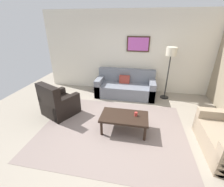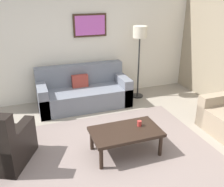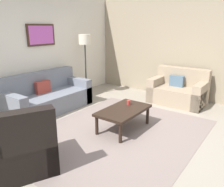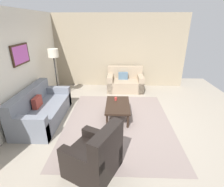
{
  "view_description": "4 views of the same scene",
  "coord_description": "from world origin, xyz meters",
  "px_view_note": "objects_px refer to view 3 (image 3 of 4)",
  "views": [
    {
      "loc": [
        0.57,
        -3.0,
        2.39
      ],
      "look_at": [
        -0.09,
        0.41,
        0.77
      ],
      "focal_mm": 24.63,
      "sensor_mm": 36.0,
      "label": 1
    },
    {
      "loc": [
        -1.07,
        -3.1,
        2.45
      ],
      "look_at": [
        0.23,
        0.54,
        0.84
      ],
      "focal_mm": 39.92,
      "sensor_mm": 36.0,
      "label": 2
    },
    {
      "loc": [
        -3.04,
        -2.14,
        1.91
      ],
      "look_at": [
        0.34,
        0.34,
        0.64
      ],
      "focal_mm": 35.72,
      "sensor_mm": 36.0,
      "label": 3
    },
    {
      "loc": [
        -3.9,
        0.03,
        2.47
      ],
      "look_at": [
        0.3,
        0.18,
        0.72
      ],
      "focal_mm": 27.48,
      "sensor_mm": 36.0,
      "label": 4
    }
  ],
  "objects_px": {
    "couch_loveseat": "(179,91)",
    "armchair_leather": "(23,151)",
    "cup": "(129,103)",
    "couch_main": "(46,98)",
    "framed_artwork": "(41,35)",
    "coffee_table": "(124,111)",
    "lamp_standing": "(85,46)"
  },
  "relations": [
    {
      "from": "armchair_leather",
      "to": "coffee_table",
      "type": "xyz_separation_m",
      "value": [
        1.9,
        -0.36,
        0.05
      ]
    },
    {
      "from": "couch_loveseat",
      "to": "coffee_table",
      "type": "bearing_deg",
      "value": 172.79
    },
    {
      "from": "couch_loveseat",
      "to": "coffee_table",
      "type": "relative_size",
      "value": 1.23
    },
    {
      "from": "couch_loveseat",
      "to": "cup",
      "type": "distance_m",
      "value": 1.95
    },
    {
      "from": "lamp_standing",
      "to": "framed_artwork",
      "type": "height_order",
      "value": "framed_artwork"
    },
    {
      "from": "lamp_standing",
      "to": "cup",
      "type": "bearing_deg",
      "value": -114.62
    },
    {
      "from": "couch_loveseat",
      "to": "cup",
      "type": "relative_size",
      "value": 15.17
    },
    {
      "from": "cup",
      "to": "coffee_table",
      "type": "bearing_deg",
      "value": -167.67
    },
    {
      "from": "cup",
      "to": "lamp_standing",
      "type": "relative_size",
      "value": 0.05
    },
    {
      "from": "framed_artwork",
      "to": "couch_main",
      "type": "bearing_deg",
      "value": -128.14
    },
    {
      "from": "couch_loveseat",
      "to": "framed_artwork",
      "type": "height_order",
      "value": "framed_artwork"
    },
    {
      "from": "cup",
      "to": "armchair_leather",
      "type": "bearing_deg",
      "value": 171.94
    },
    {
      "from": "armchair_leather",
      "to": "cup",
      "type": "xyz_separation_m",
      "value": [
        2.16,
        -0.31,
        0.15
      ]
    },
    {
      "from": "couch_main",
      "to": "cup",
      "type": "height_order",
      "value": "couch_main"
    },
    {
      "from": "couch_loveseat",
      "to": "framed_artwork",
      "type": "relative_size",
      "value": 1.75
    },
    {
      "from": "coffee_table",
      "to": "cup",
      "type": "xyz_separation_m",
      "value": [
        0.26,
        0.06,
        0.1
      ]
    },
    {
      "from": "armchair_leather",
      "to": "framed_artwork",
      "type": "relative_size",
      "value": 1.39
    },
    {
      "from": "coffee_table",
      "to": "framed_artwork",
      "type": "height_order",
      "value": "framed_artwork"
    },
    {
      "from": "lamp_standing",
      "to": "armchair_leather",
      "type": "bearing_deg",
      "value": -151.33
    },
    {
      "from": "couch_main",
      "to": "armchair_leather",
      "type": "bearing_deg",
      "value": -134.86
    },
    {
      "from": "armchair_leather",
      "to": "cup",
      "type": "height_order",
      "value": "armchair_leather"
    },
    {
      "from": "lamp_standing",
      "to": "coffee_table",
      "type": "bearing_deg",
      "value": -119.83
    },
    {
      "from": "cup",
      "to": "framed_artwork",
      "type": "bearing_deg",
      "value": 93.04
    },
    {
      "from": "coffee_table",
      "to": "cup",
      "type": "bearing_deg",
      "value": 12.33
    },
    {
      "from": "couch_main",
      "to": "cup",
      "type": "distance_m",
      "value": 2.07
    },
    {
      "from": "lamp_standing",
      "to": "couch_loveseat",
      "type": "bearing_deg",
      "value": -66.5
    },
    {
      "from": "couch_main",
      "to": "couch_loveseat",
      "type": "xyz_separation_m",
      "value": [
        2.38,
        -2.35,
        0.0
      ]
    },
    {
      "from": "armchair_leather",
      "to": "lamp_standing",
      "type": "relative_size",
      "value": 0.63
    },
    {
      "from": "couch_main",
      "to": "cup",
      "type": "relative_size",
      "value": 22.69
    },
    {
      "from": "armchair_leather",
      "to": "framed_artwork",
      "type": "distance_m",
      "value": 3.26
    },
    {
      "from": "couch_loveseat",
      "to": "armchair_leather",
      "type": "bearing_deg",
      "value": 171.1
    },
    {
      "from": "couch_loveseat",
      "to": "lamp_standing",
      "type": "xyz_separation_m",
      "value": [
        -1.01,
        2.32,
        1.11
      ]
    }
  ]
}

